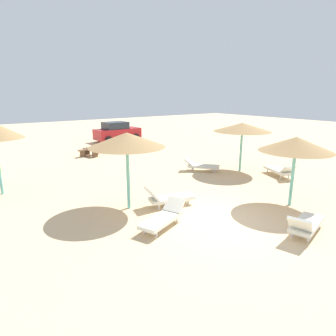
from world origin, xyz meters
TOP-DOWN VIEW (x-y plane):
  - ground_plane at (0.00, 0.00)m, footprint 80.00×80.00m
  - parasol_0 at (5.59, 3.94)m, footprint 3.05×3.05m
  - parasol_1 at (-1.96, 2.79)m, footprint 2.73×2.73m
  - parasol_4 at (3.16, -0.57)m, footprint 2.65×2.65m
  - lounger_0 at (6.42, 2.03)m, footprint 1.29×1.99m
  - lounger_1 at (-0.64, 2.11)m, footprint 1.96×1.05m
  - lounger_4 at (1.32, -2.21)m, footprint 1.96×1.08m
  - lounger_5 at (3.85, 5.18)m, footprint 1.70×1.87m
  - lounger_6 at (-1.82, 0.75)m, footprint 1.99×1.30m
  - bench_0 at (0.51, 12.59)m, footprint 0.57×1.54m
  - bench_1 at (0.45, 12.73)m, footprint 1.55×0.68m
  - parked_car at (4.93, 17.40)m, footprint 4.06×2.11m

SIDE VIEW (x-z plane):
  - ground_plane at x=0.00m, z-range 0.00..0.00m
  - lounger_5 at x=3.85m, z-range -0.03..0.67m
  - lounger_6 at x=-1.82m, z-range -0.04..0.68m
  - lounger_0 at x=6.42m, z-range -0.05..0.69m
  - lounger_1 at x=-0.64m, z-range -0.07..0.71m
  - lounger_4 at x=1.32m, z-range -0.07..0.72m
  - bench_0 at x=0.51m, z-range 0.10..0.59m
  - bench_1 at x=0.45m, z-range 0.10..0.59m
  - parked_car at x=4.93m, z-range -0.04..1.68m
  - parasol_4 at x=3.16m, z-range 1.03..3.66m
  - parasol_0 at x=5.59m, z-range 1.08..3.72m
  - parasol_1 at x=-1.96m, z-range 1.14..3.96m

